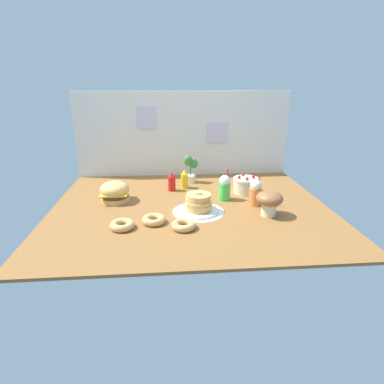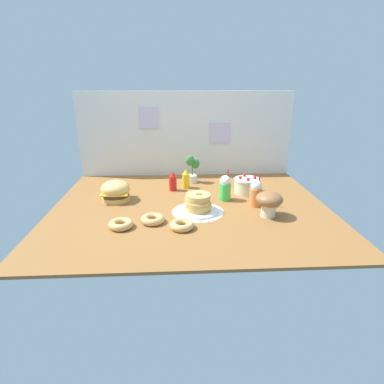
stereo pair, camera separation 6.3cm
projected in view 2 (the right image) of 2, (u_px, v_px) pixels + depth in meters
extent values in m
cube|color=brown|center=(190.00, 207.00, 2.49)|extent=(2.15, 1.79, 0.02)
cube|color=silver|center=(186.00, 134.00, 3.18)|extent=(2.15, 0.03, 0.84)
cube|color=silver|center=(149.00, 118.00, 3.08)|extent=(0.19, 0.01, 0.21)
cube|color=silver|center=(220.00, 133.00, 3.17)|extent=(0.22, 0.01, 0.20)
cylinder|color=white|center=(198.00, 212.00, 2.37)|extent=(0.39, 0.39, 0.00)
cylinder|color=#DBA859|center=(116.00, 198.00, 2.60)|extent=(0.23, 0.23, 0.04)
cylinder|color=#59331E|center=(116.00, 194.00, 2.59)|extent=(0.21, 0.21, 0.03)
cube|color=yellow|center=(116.00, 192.00, 2.58)|extent=(0.22, 0.22, 0.01)
ellipsoid|color=#E5B260|center=(115.00, 189.00, 2.57)|extent=(0.24, 0.24, 0.13)
cylinder|color=white|center=(198.00, 211.00, 2.37)|extent=(0.30, 0.30, 0.01)
cylinder|color=#E0AD5B|center=(198.00, 208.00, 2.37)|extent=(0.19, 0.19, 0.02)
cylinder|color=#E0AD5B|center=(199.00, 205.00, 2.35)|extent=(0.20, 0.20, 0.02)
cylinder|color=#E0AD5B|center=(198.00, 202.00, 2.34)|extent=(0.19, 0.19, 0.02)
cylinder|color=#E0AD5B|center=(197.00, 199.00, 2.34)|extent=(0.18, 0.18, 0.02)
cylinder|color=#E0AD5B|center=(198.00, 196.00, 2.33)|extent=(0.19, 0.19, 0.02)
cube|color=#F7E072|center=(198.00, 193.00, 2.32)|extent=(0.04, 0.04, 0.02)
cylinder|color=beige|center=(247.00, 187.00, 2.75)|extent=(0.21, 0.21, 0.12)
cylinder|color=#F4EACC|center=(247.00, 180.00, 2.73)|extent=(0.22, 0.22, 0.02)
sphere|color=red|center=(255.00, 177.00, 2.72)|extent=(0.03, 0.03, 0.03)
sphere|color=red|center=(244.00, 175.00, 2.78)|extent=(0.03, 0.03, 0.03)
sphere|color=red|center=(240.00, 177.00, 2.71)|extent=(0.03, 0.03, 0.03)
sphere|color=red|center=(248.00, 179.00, 2.66)|extent=(0.03, 0.03, 0.03)
cylinder|color=red|center=(173.00, 183.00, 2.82)|extent=(0.07, 0.07, 0.13)
cone|color=red|center=(173.00, 174.00, 2.79)|extent=(0.05, 0.05, 0.04)
cylinder|color=yellow|center=(186.00, 181.00, 2.88)|extent=(0.07, 0.07, 0.13)
cone|color=yellow|center=(186.00, 172.00, 2.85)|extent=(0.05, 0.05, 0.04)
cylinder|color=green|center=(225.00, 192.00, 2.59)|extent=(0.10, 0.10, 0.14)
sphere|color=white|center=(225.00, 181.00, 2.56)|extent=(0.09, 0.09, 0.09)
cylinder|color=red|center=(228.00, 177.00, 2.55)|extent=(0.01, 0.02, 0.14)
cylinder|color=orange|center=(255.00, 197.00, 2.47)|extent=(0.10, 0.10, 0.14)
sphere|color=white|center=(256.00, 186.00, 2.44)|extent=(0.09, 0.09, 0.09)
cylinder|color=red|center=(259.00, 182.00, 2.43)|extent=(0.01, 0.03, 0.14)
torus|color=tan|center=(121.00, 224.00, 2.12)|extent=(0.17, 0.17, 0.05)
torus|color=pink|center=(121.00, 224.00, 2.11)|extent=(0.16, 0.16, 0.04)
torus|color=tan|center=(153.00, 219.00, 2.19)|extent=(0.17, 0.17, 0.05)
torus|color=#F2E5C6|center=(153.00, 219.00, 2.19)|extent=(0.16, 0.16, 0.04)
torus|color=tan|center=(182.00, 225.00, 2.10)|extent=(0.17, 0.17, 0.05)
torus|color=brown|center=(182.00, 225.00, 2.10)|extent=(0.16, 0.16, 0.04)
cylinder|color=white|center=(192.00, 179.00, 3.06)|extent=(0.10, 0.10, 0.07)
cylinder|color=#4C7238|center=(192.00, 169.00, 3.03)|extent=(0.01, 0.01, 0.12)
ellipsoid|color=#38843D|center=(195.00, 164.00, 3.01)|extent=(0.08, 0.05, 0.10)
ellipsoid|color=#38843D|center=(190.00, 161.00, 3.02)|extent=(0.08, 0.05, 0.10)
ellipsoid|color=#38843D|center=(190.00, 160.00, 2.97)|extent=(0.08, 0.05, 0.10)
cylinder|color=beige|center=(268.00, 210.00, 2.29)|extent=(0.11, 0.11, 0.09)
ellipsoid|color=brown|center=(269.00, 199.00, 2.26)|extent=(0.20, 0.20, 0.11)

